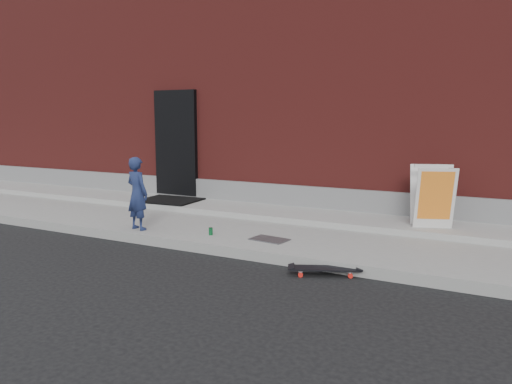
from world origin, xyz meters
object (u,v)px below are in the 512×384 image
Objects in this scene: skateboard at (325,269)px; soda_can at (211,231)px; child at (137,193)px; pizza_sign at (432,196)px.

soda_can is (-2.08, 0.62, 0.13)m from skateboard.
skateboard is 7.72× the size of soda_can.
skateboard is (3.34, -0.41, -0.66)m from child.
skateboard is 2.61m from pizza_sign.
pizza_sign is at bearing 30.20° from soda_can.
skateboard is at bearing -16.68° from soda_can.
child is at bearing 172.96° from skateboard.
skateboard is 2.18m from soda_can.
child is 1.38m from soda_can.
soda_can is at bearing -159.28° from child.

